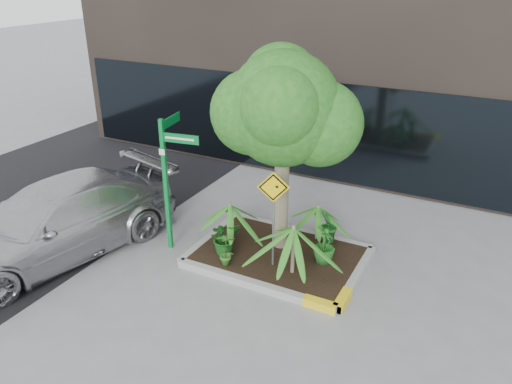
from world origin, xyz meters
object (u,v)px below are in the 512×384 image
at_px(street_sign_post, 169,171).
at_px(cattle_sign, 273,204).
at_px(parked_car, 56,221).
at_px(tree, 284,109).

bearing_deg(street_sign_post, cattle_sign, -6.30).
relative_size(parked_car, street_sign_post, 1.83).
height_order(parked_car, street_sign_post, street_sign_post).
xyz_separation_m(tree, street_sign_post, (-2.05, -0.85, -1.29)).
bearing_deg(tree, street_sign_post, -157.52).
bearing_deg(parked_car, cattle_sign, 32.58).
distance_m(tree, parked_car, 5.03).
height_order(tree, street_sign_post, tree).
xyz_separation_m(parked_car, cattle_sign, (4.12, 1.40, 0.71)).
bearing_deg(street_sign_post, parked_car, -155.01).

